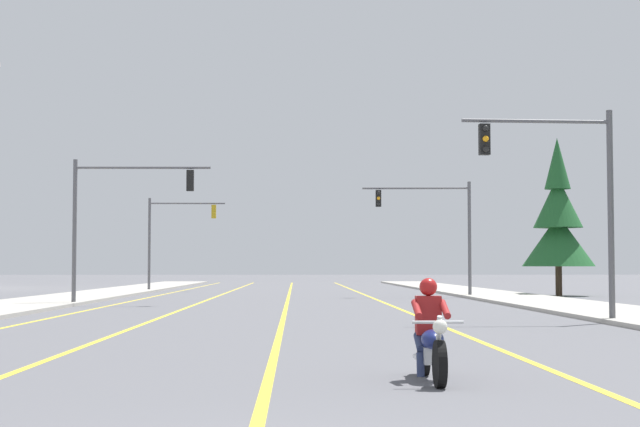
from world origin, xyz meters
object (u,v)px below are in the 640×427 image
(traffic_signal_near_left, at_px, (115,207))
(traffic_signal_mid_left, at_px, (172,229))
(traffic_signal_mid_right, at_px, (438,220))
(motorcycle_with_rider, at_px, (431,340))
(conifer_tree_right_verge_far, at_px, (558,223))
(traffic_signal_near_right, at_px, (568,182))

(traffic_signal_near_left, xyz_separation_m, traffic_signal_mid_left, (-0.57, 23.90, -0.04))
(traffic_signal_near_left, xyz_separation_m, traffic_signal_mid_right, (15.31, 10.70, -0.00))
(traffic_signal_mid_right, xyz_separation_m, traffic_signal_mid_left, (-15.88, 13.20, -0.04))
(motorcycle_with_rider, xyz_separation_m, traffic_signal_near_left, (-9.62, 28.36, 3.57))
(conifer_tree_right_verge_far, bearing_deg, traffic_signal_near_right, -104.21)
(traffic_signal_mid_left, bearing_deg, traffic_signal_mid_right, -39.74)
(motorcycle_with_rider, bearing_deg, traffic_signal_near_left, 108.74)
(traffic_signal_mid_right, bearing_deg, motorcycle_with_rider, -98.29)
(traffic_signal_near_right, bearing_deg, traffic_signal_near_left, 138.32)
(traffic_signal_mid_right, height_order, traffic_signal_mid_left, same)
(traffic_signal_near_left, bearing_deg, traffic_signal_near_right, -41.68)
(motorcycle_with_rider, height_order, conifer_tree_right_verge_far, conifer_tree_right_verge_far)
(conifer_tree_right_verge_far, bearing_deg, traffic_signal_mid_right, -163.09)
(traffic_signal_mid_left, bearing_deg, traffic_signal_near_left, -88.63)
(traffic_signal_near_right, relative_size, traffic_signal_near_left, 1.00)
(traffic_signal_mid_left, xyz_separation_m, conifer_tree_right_verge_far, (22.96, -11.05, -0.04))
(traffic_signal_near_left, distance_m, traffic_signal_mid_right, 18.68)
(motorcycle_with_rider, height_order, traffic_signal_near_left, traffic_signal_near_left)
(traffic_signal_near_left, bearing_deg, motorcycle_with_rider, -71.26)
(motorcycle_with_rider, relative_size, traffic_signal_mid_left, 0.35)
(traffic_signal_near_left, relative_size, traffic_signal_mid_right, 1.00)
(motorcycle_with_rider, bearing_deg, traffic_signal_mid_right, 81.71)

